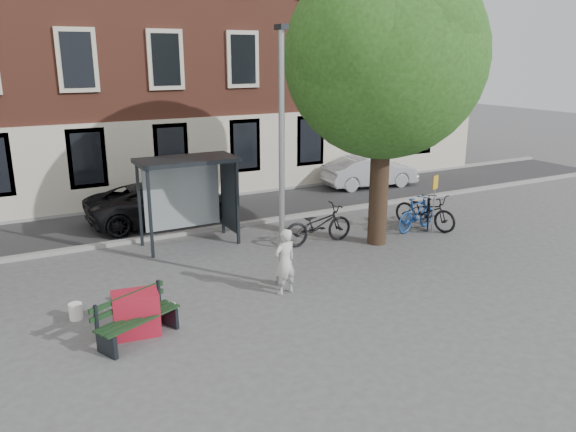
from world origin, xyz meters
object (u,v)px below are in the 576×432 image
(bike_b, at_px, (416,214))
(notice_sign, at_px, (435,192))
(bench, at_px, (137,320))
(bike_d, at_px, (428,211))
(painter, at_px, (285,262))
(car_dark, at_px, (161,202))
(red_stand, at_px, (136,313))
(bus_shelter, at_px, (199,180))
(car_silver, at_px, (370,171))
(bike_a, at_px, (318,225))
(bike_c, at_px, (425,211))
(lamppost, at_px, (282,174))

(bike_b, height_order, notice_sign, notice_sign)
(bench, distance_m, bike_d, 10.79)
(painter, relative_size, notice_sign, 0.85)
(bike_d, relative_size, car_dark, 0.36)
(red_stand, bearing_deg, bus_shelter, 57.52)
(car_silver, bearing_deg, car_dark, 102.43)
(bike_a, distance_m, bike_c, 3.91)
(bench, height_order, bike_d, bike_d)
(bench, relative_size, notice_sign, 0.98)
(bus_shelter, bearing_deg, bench, -121.73)
(painter, relative_size, bike_a, 0.72)
(bench, relative_size, car_dark, 0.37)
(bike_d, height_order, car_silver, car_silver)
(bike_b, distance_m, notice_sign, 0.97)
(painter, relative_size, bench, 0.87)
(bike_a, relative_size, car_silver, 0.55)
(bike_b, xyz_separation_m, bike_d, (0.61, 0.12, -0.03))
(lamppost, distance_m, bike_b, 6.59)
(bike_a, height_order, bike_d, bike_a)
(painter, xyz_separation_m, bike_a, (2.58, 2.77, -0.21))
(painter, bearing_deg, notice_sign, -174.41)
(lamppost, xyz_separation_m, bike_a, (2.40, 2.29, -2.20))
(painter, distance_m, red_stand, 3.63)
(lamppost, relative_size, bus_shelter, 2.14)
(bike_b, bearing_deg, lamppost, 94.25)
(bike_c, bearing_deg, bus_shelter, 144.81)
(car_dark, height_order, notice_sign, notice_sign)
(notice_sign, bearing_deg, red_stand, 170.54)
(lamppost, height_order, car_silver, lamppost)
(lamppost, xyz_separation_m, bike_b, (5.89, 1.94, -2.23))
(car_dark, bearing_deg, car_silver, -86.27)
(bike_d, distance_m, red_stand, 10.68)
(bench, bearing_deg, notice_sign, -10.75)
(bike_d, xyz_separation_m, car_dark, (-7.58, 4.67, 0.16))
(car_silver, bearing_deg, bike_d, 168.89)
(lamppost, xyz_separation_m, car_dark, (-1.08, 6.73, -2.10))
(notice_sign, bearing_deg, painter, 174.41)
(bike_b, bearing_deg, bus_shelter, 57.61)
(bench, distance_m, bike_a, 7.08)
(bike_d, bearing_deg, bike_c, 60.51)
(bike_a, xyz_separation_m, bike_d, (4.10, -0.22, -0.06))
(bench, distance_m, car_dark, 8.28)
(bike_b, bearing_deg, bike_a, 70.38)
(car_dark, xyz_separation_m, car_silver, (9.36, 0.99, -0.01))
(bus_shelter, height_order, notice_sign, bus_shelter)
(bike_a, bearing_deg, bench, 119.81)
(bike_a, distance_m, notice_sign, 3.89)
(bus_shelter, bearing_deg, bike_c, -17.00)
(bike_b, bearing_deg, bench, 93.32)
(red_stand, bearing_deg, bike_b, 16.17)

